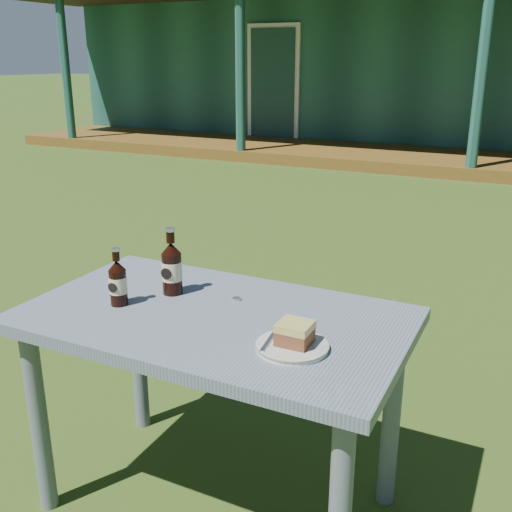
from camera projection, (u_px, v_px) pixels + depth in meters
The scene contains 8 objects.
ground at pixel (355, 326), 3.46m from camera, with size 80.00×80.00×0.00m, color #334916.
cafe_table at pixel (214, 343), 1.90m from camera, with size 1.20×0.70×0.72m.
plate at pixel (292, 346), 1.64m from camera, with size 0.20×0.20×0.01m.
cake_slice at pixel (295, 333), 1.63m from camera, with size 0.09×0.09×0.06m.
fork at pixel (269, 340), 1.66m from camera, with size 0.01×0.14×0.00m, color silver.
cola_bottle_near at pixel (172, 268), 2.00m from camera, with size 0.07×0.07×0.23m.
cola_bottle_far at pixel (118, 282), 1.91m from camera, with size 0.06×0.06×0.19m.
bottle_cap at pixel (236, 299), 1.97m from camera, with size 0.03×0.03×0.01m, color silver.
Camera 1 is at (0.87, -3.08, 1.48)m, focal length 42.00 mm.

